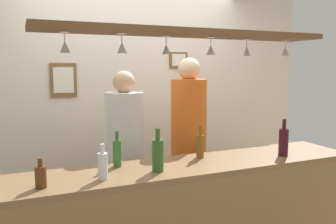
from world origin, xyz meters
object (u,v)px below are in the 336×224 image
bottle_wine_dark_red (283,141)px  picture_frame_caricature (63,80)px  bottle_beer_brown_stubby (41,176)px  bottle_soda_clear (103,165)px  person_middle_orange_shirt (189,132)px  bottle_champagne_green (158,154)px  bottle_beer_amber_tall (200,145)px  person_left_white_patterned_shirt (125,146)px  bottle_beer_green_import (117,152)px  picture_frame_upper_small (178,60)px

bottle_wine_dark_red → picture_frame_caricature: picture_frame_caricature is taller
bottle_beer_brown_stubby → bottle_soda_clear: bottle_soda_clear is taller
person_middle_orange_shirt → bottle_champagne_green: 0.99m
bottle_beer_amber_tall → bottle_soda_clear: 0.86m
bottle_beer_brown_stubby → person_middle_orange_shirt: bearing=30.2°
person_left_white_patterned_shirt → picture_frame_caricature: bearing=120.2°
bottle_champagne_green → person_left_white_patterned_shirt: bearing=90.7°
bottle_champagne_green → bottle_beer_brown_stubby: (-0.76, -0.04, -0.05)m
bottle_beer_green_import → picture_frame_caricature: (-0.20, 1.27, 0.48)m
bottle_champagne_green → bottle_soda_clear: size_ratio=1.30×
person_left_white_patterned_shirt → bottle_beer_amber_tall: person_left_white_patterned_shirt is taller
bottle_beer_amber_tall → bottle_wine_dark_red: bottle_wine_dark_red is taller
bottle_soda_clear → picture_frame_upper_small: picture_frame_upper_small is taller
bottle_beer_amber_tall → picture_frame_caricature: size_ratio=0.76×
bottle_wine_dark_red → picture_frame_upper_small: (-0.23, 1.50, 0.67)m
bottle_champagne_green → bottle_soda_clear: 0.39m
bottle_champagne_green → bottle_beer_amber_tall: bearing=25.0°
bottle_beer_brown_stubby → bottle_wine_dark_red: 1.84m
person_left_white_patterned_shirt → bottle_beer_amber_tall: (0.45, -0.56, 0.08)m
bottle_wine_dark_red → picture_frame_upper_small: picture_frame_upper_small is taller
person_left_white_patterned_shirt → bottle_soda_clear: size_ratio=7.21×
bottle_beer_brown_stubby → bottle_soda_clear: size_ratio=0.78×
person_left_white_patterned_shirt → bottle_beer_amber_tall: bearing=-51.3°
bottle_beer_green_import → picture_frame_caricature: picture_frame_caricature is taller
bottle_soda_clear → bottle_wine_dark_red: (1.47, 0.02, 0.03)m
bottle_beer_amber_tall → picture_frame_upper_small: size_ratio=1.18×
bottle_beer_brown_stubby → picture_frame_upper_small: (1.61, 1.52, 0.72)m
person_left_white_patterned_shirt → bottle_champagne_green: bearing=-89.3°
picture_frame_caricature → picture_frame_upper_small: bearing=0.0°
bottle_wine_dark_red → bottle_beer_amber_tall: bearing=161.5°
bottle_soda_clear → bottle_wine_dark_red: 1.47m
bottle_beer_green_import → picture_frame_upper_small: picture_frame_upper_small is taller
bottle_beer_brown_stubby → picture_frame_caricature: 1.64m
picture_frame_caricature → bottle_champagne_green: bearing=-73.9°
person_left_white_patterned_shirt → bottle_wine_dark_red: person_left_white_patterned_shirt is taller
person_left_white_patterned_shirt → picture_frame_upper_small: bearing=40.0°
person_middle_orange_shirt → bottle_beer_amber_tall: size_ratio=6.84×
person_middle_orange_shirt → bottle_wine_dark_red: 0.90m
bottle_beer_green_import → picture_frame_upper_small: size_ratio=1.18×
bottle_beer_amber_tall → bottle_beer_brown_stubby: 1.22m
bottle_champagne_green → bottle_beer_brown_stubby: 0.76m
bottle_beer_brown_stubby → bottle_beer_green_import: bottle_beer_green_import is taller
person_left_white_patterned_shirt → bottle_soda_clear: 0.88m
person_left_white_patterned_shirt → bottle_beer_amber_tall: size_ratio=6.38×
bottle_beer_green_import → bottle_wine_dark_red: 1.33m
picture_frame_caricature → person_middle_orange_shirt: bearing=-34.5°
bottle_beer_amber_tall → person_left_white_patterned_shirt: bearing=128.7°
bottle_beer_brown_stubby → picture_frame_caricature: picture_frame_caricature is taller
person_middle_orange_shirt → bottle_beer_brown_stubby: size_ratio=9.87×
person_middle_orange_shirt → picture_frame_upper_small: picture_frame_upper_small is taller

